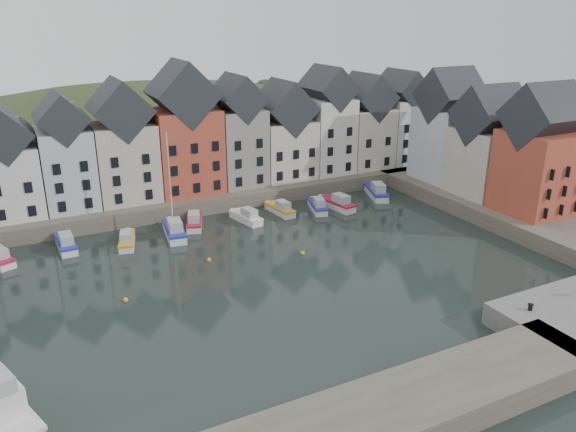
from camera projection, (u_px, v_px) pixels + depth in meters
ground at (274, 284)px, 56.16m from camera, size 260.00×260.00×0.00m
far_quay at (184, 193)px, 80.92m from camera, size 90.00×16.00×2.00m
right_quay at (516, 210)px, 74.03m from camera, size 14.00×54.00×2.00m
hillside at (151, 249)px, 109.23m from camera, size 153.60×70.40×64.00m
far_terrace at (207, 139)px, 77.89m from camera, size 72.37×8.16×17.78m
right_terrace at (489, 144)px, 75.12m from camera, size 8.30×24.25×16.36m
mooring_buoys at (217, 270)px, 58.87m from camera, size 20.50×5.50×0.50m
boat_b at (66, 243)px, 64.10m from camera, size 2.02×6.04×2.30m
boat_c at (127, 240)px, 65.11m from camera, size 3.00×5.75×2.11m
boat_d at (174, 230)px, 67.59m from camera, size 2.95×6.94×12.86m
boat_e at (194, 221)px, 70.84m from camera, size 3.73×6.17×2.27m
boat_f at (247, 217)px, 72.40m from camera, size 2.78×5.81×2.14m
boat_g at (281, 209)px, 75.31m from camera, size 2.28×5.65×2.11m
boat_h at (318, 206)px, 76.42m from camera, size 3.31×5.90×2.16m
boat_i at (338, 203)px, 77.27m from camera, size 2.85×6.41×2.38m
boat_j at (377, 192)px, 81.93m from camera, size 4.16×6.93×2.54m
mooring_bollard at (530, 307)px, 47.14m from camera, size 0.48×0.48×0.56m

